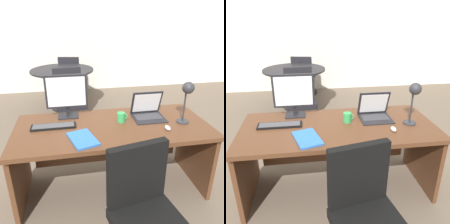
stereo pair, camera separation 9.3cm
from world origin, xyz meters
TOP-DOWN VIEW (x-y plane):
  - ground at (0.00, 1.50)m, footprint 12.00×12.00m
  - back_wall at (0.00, 3.62)m, footprint 10.00×0.10m
  - desk at (0.00, 0.05)m, footprint 1.82×0.82m
  - monitor at (-0.41, 0.29)m, footprint 0.41×0.16m
  - laptop at (0.39, 0.15)m, footprint 0.31×0.29m
  - keyboard at (-0.55, 0.06)m, footprint 0.41×0.12m
  - mouse at (0.47, -0.18)m, footprint 0.05×0.08m
  - desk_lamp at (0.68, -0.08)m, footprint 0.12×0.14m
  - book at (-0.30, -0.22)m, footprint 0.27×0.35m
  - coffee_mug at (0.10, 0.07)m, footprint 0.11×0.08m
  - meeting_table at (-0.49, 2.42)m, footprint 1.16×1.16m
  - meeting_chair_near at (-0.39, 1.54)m, footprint 0.56×0.56m
  - meeting_chair_far at (-0.33, 3.21)m, footprint 0.56×0.57m

SIDE VIEW (x-z plane):
  - ground at x=0.00m, z-range 0.00..0.00m
  - meeting_chair_far at x=-0.33m, z-range -0.08..0.80m
  - meeting_chair_near at x=-0.39m, z-range -0.08..0.86m
  - desk at x=0.00m, z-range 0.17..0.90m
  - meeting_table at x=-0.49m, z-range 0.20..0.96m
  - book at x=-0.30m, z-range 0.73..0.75m
  - keyboard at x=-0.55m, z-range 0.73..0.76m
  - mouse at x=0.47m, z-range 0.73..0.77m
  - coffee_mug at x=0.10m, z-range 0.73..0.83m
  - laptop at x=0.39m, z-range 0.68..0.94m
  - monitor at x=-0.41m, z-range 0.77..1.20m
  - desk_lamp at x=0.68m, z-range 0.83..1.24m
  - back_wall at x=0.00m, z-range 0.00..2.80m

